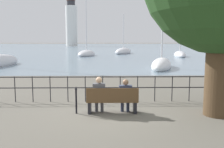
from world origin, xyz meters
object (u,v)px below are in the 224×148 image
(park_bench, at_px, (112,101))
(sailboat_3, at_px, (161,65))
(seated_person_left, at_px, (99,93))
(closed_umbrella, at_px, (76,98))
(sailboat_2, at_px, (180,54))
(sailboat_4, at_px, (123,52))
(seated_person_right, at_px, (125,94))
(sailboat_1, at_px, (87,54))
(harbor_lighthouse, at_px, (71,23))

(park_bench, height_order, sailboat_3, sailboat_3)
(seated_person_left, distance_m, closed_umbrella, 0.80)
(park_bench, bearing_deg, seated_person_left, 170.54)
(sailboat_2, bearing_deg, park_bench, -100.75)
(park_bench, distance_m, sailboat_4, 42.82)
(park_bench, relative_size, seated_person_left, 1.40)
(seated_person_right, bearing_deg, sailboat_3, 73.06)
(seated_person_left, xyz_separation_m, sailboat_1, (-3.26, 34.47, -0.34))
(sailboat_2, bearing_deg, harbor_lighthouse, 117.22)
(sailboat_3, bearing_deg, sailboat_2, 86.83)
(harbor_lighthouse, bearing_deg, sailboat_3, -77.99)
(sailboat_1, xyz_separation_m, sailboat_3, (8.51, -20.19, -0.01))
(sailboat_1, relative_size, sailboat_2, 0.98)
(closed_umbrella, bearing_deg, sailboat_2, 68.22)
(closed_umbrella, xyz_separation_m, sailboat_4, (4.37, 42.71, -0.16))
(sailboat_1, relative_size, sailboat_4, 1.43)
(closed_umbrella, distance_m, harbor_lighthouse, 129.18)
(sailboat_3, bearing_deg, closed_umbrella, -94.98)
(seated_person_left, height_order, sailboat_1, sailboat_1)
(park_bench, distance_m, sailboat_1, 34.74)
(seated_person_left, bearing_deg, closed_umbrella, -174.39)
(sailboat_1, height_order, sailboat_2, sailboat_2)
(seated_person_right, xyz_separation_m, sailboat_3, (4.35, 14.28, -0.31))
(park_bench, xyz_separation_m, sailboat_1, (-3.71, 34.54, -0.08))
(seated_person_right, bearing_deg, sailboat_1, 96.89)
(seated_person_right, distance_m, closed_umbrella, 1.69)
(closed_umbrella, xyz_separation_m, sailboat_2, (12.97, 32.45, -0.18))
(seated_person_right, relative_size, sailboat_3, 0.12)
(seated_person_left, relative_size, seated_person_right, 1.07)
(seated_person_right, height_order, harbor_lighthouse, harbor_lighthouse)
(seated_person_right, xyz_separation_m, sailboat_2, (11.29, 32.37, -0.30))
(closed_umbrella, bearing_deg, harbor_lighthouse, 98.05)
(seated_person_left, height_order, harbor_lighthouse, harbor_lighthouse)
(closed_umbrella, distance_m, sailboat_1, 34.63)
(sailboat_3, bearing_deg, harbor_lighthouse, 119.82)
(sailboat_2, bearing_deg, seated_person_right, -100.08)
(sailboat_1, bearing_deg, sailboat_4, 61.92)
(park_bench, distance_m, sailboat_3, 15.13)
(sailboat_2, bearing_deg, closed_umbrella, -102.65)
(sailboat_4, bearing_deg, seated_person_left, -75.32)
(seated_person_right, distance_m, harbor_lighthouse, 129.34)
(closed_umbrella, height_order, sailboat_4, sailboat_4)
(sailboat_4, bearing_deg, closed_umbrella, -76.34)
(closed_umbrella, bearing_deg, sailboat_1, 94.11)
(sailboat_1, distance_m, sailboat_4, 10.66)
(sailboat_2, relative_size, sailboat_3, 1.23)
(seated_person_right, height_order, closed_umbrella, seated_person_right)
(sailboat_1, bearing_deg, seated_person_left, -72.68)
(seated_person_left, xyz_separation_m, closed_umbrella, (-0.78, -0.08, -0.16))
(sailboat_1, xyz_separation_m, harbor_lighthouse, (-15.55, 92.85, 11.71))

